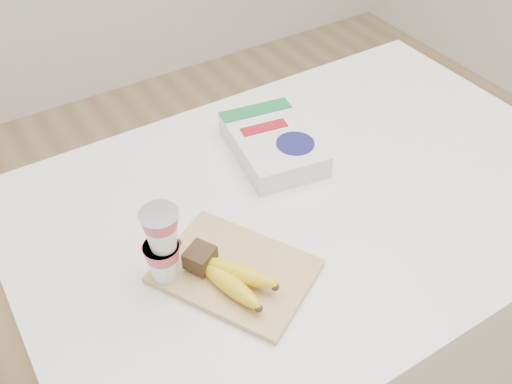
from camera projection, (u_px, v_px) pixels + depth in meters
table at (301, 321)px, 1.46m from camera, size 1.19×0.79×0.89m
cutting_board at (235, 271)px, 1.00m from camera, size 0.29×0.32×0.01m
bananas at (228, 275)px, 0.96m from camera, size 0.12×0.18×0.05m
yogurt_stack at (162, 244)px, 0.93m from camera, size 0.07×0.07×0.15m
cereal_box at (273, 144)px, 1.23m from camera, size 0.20×0.26×0.05m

